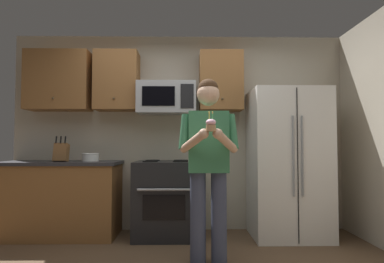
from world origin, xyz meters
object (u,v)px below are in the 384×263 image
object	(u,v)px
refrigerator	(288,163)
knife_block	(61,152)
microwave	(167,98)
person	(208,158)
bowl_large_white	(91,157)
cupcake	(211,125)
oven_range	(166,199)

from	to	relation	value
refrigerator	knife_block	world-z (taller)	refrigerator
microwave	person	bearing A→B (deg)	-66.01
person	knife_block	bearing A→B (deg)	152.89
knife_block	bowl_large_white	bearing A→B (deg)	16.36
cupcake	bowl_large_white	bearing A→B (deg)	136.99
person	bowl_large_white	bearing A→B (deg)	145.01
microwave	refrigerator	xyz separation A→B (m)	(1.50, -0.16, -0.82)
knife_block	microwave	bearing A→B (deg)	6.63
microwave	person	world-z (taller)	microwave
bowl_large_white	cupcake	xyz separation A→B (m)	(1.41, -1.32, 0.32)
knife_block	bowl_large_white	xyz separation A→B (m)	(0.33, 0.10, -0.06)
refrigerator	microwave	bearing A→B (deg)	173.97
microwave	knife_block	distance (m)	1.46
oven_range	cupcake	xyz separation A→B (m)	(0.46, -1.25, 0.83)
person	cupcake	bearing A→B (deg)	-90.00
knife_block	refrigerator	bearing A→B (deg)	-0.20
knife_block	person	bearing A→B (deg)	-27.11
bowl_large_white	person	world-z (taller)	person
microwave	knife_block	bearing A→B (deg)	-173.37
oven_range	microwave	bearing A→B (deg)	89.98
microwave	bowl_large_white	size ratio (longest dim) A/B	3.43
oven_range	bowl_large_white	distance (m)	1.08
microwave	bowl_large_white	xyz separation A→B (m)	(-0.95, -0.05, -0.75)
microwave	knife_block	world-z (taller)	microwave
refrigerator	cupcake	size ratio (longest dim) A/B	10.35
bowl_large_white	oven_range	bearing A→B (deg)	-4.06
knife_block	bowl_large_white	world-z (taller)	knife_block
refrigerator	bowl_large_white	size ratio (longest dim) A/B	8.34
oven_range	person	distance (m)	1.16
cupcake	person	bearing A→B (deg)	90.00
person	cupcake	distance (m)	0.44
refrigerator	bowl_large_white	distance (m)	2.45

